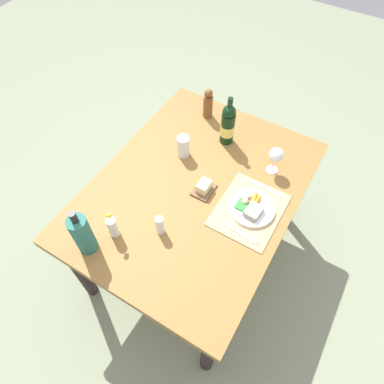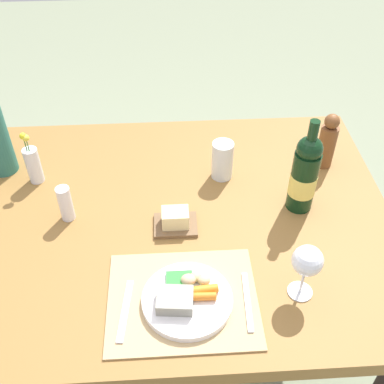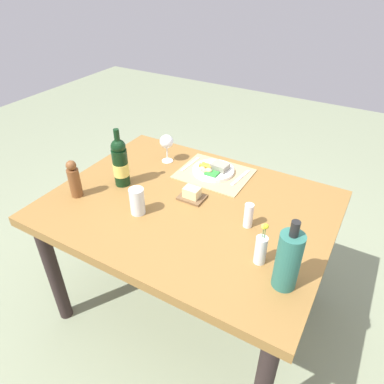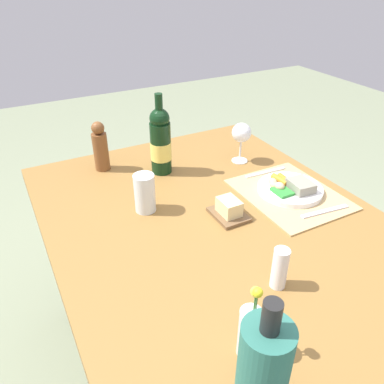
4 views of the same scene
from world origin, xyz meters
name	(u,v)px [view 1 (image 1 of 4)]	position (x,y,z in m)	size (l,w,h in m)	color
ground_plane	(194,251)	(0.00, 0.00, 0.00)	(8.00, 8.00, 0.00)	gray
dining_table	(195,198)	(0.00, 0.00, 0.68)	(1.38, 1.05, 0.77)	olive
placemat	(249,210)	(0.02, -0.31, 0.78)	(0.39, 0.32, 0.01)	tan
dinner_plate	(252,208)	(0.03, -0.32, 0.79)	(0.24, 0.24, 0.05)	white
fork	(242,234)	(-0.13, -0.34, 0.78)	(0.02, 0.18, 0.01)	silver
knife	(266,189)	(0.19, -0.33, 0.78)	(0.01, 0.18, 0.01)	silver
pepper_mill	(208,104)	(0.54, 0.23, 0.87)	(0.06, 0.06, 0.20)	brown
cooler_bottle	(82,234)	(-0.57, 0.26, 0.90)	(0.09, 0.09, 0.30)	#2B685A
salt_shaker	(160,225)	(-0.32, 0.01, 0.83)	(0.04, 0.04, 0.12)	white
flower_vase	(113,227)	(-0.45, 0.20, 0.84)	(0.05, 0.05, 0.20)	silver
water_tumbler	(183,147)	(0.18, 0.18, 0.83)	(0.07, 0.07, 0.13)	silver
butter_dish	(204,187)	(0.01, -0.05, 0.80)	(0.13, 0.10, 0.06)	brown
wine_bottle	(228,125)	(0.40, 0.02, 0.90)	(0.08, 0.08, 0.32)	black
wine_glass	(276,155)	(0.33, -0.31, 0.90)	(0.08, 0.08, 0.17)	white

